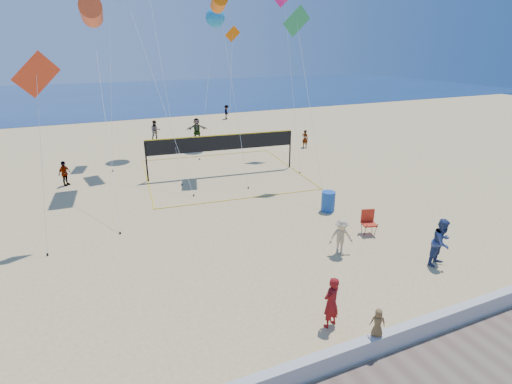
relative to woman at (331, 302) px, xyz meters
name	(u,v)px	position (x,y,z in m)	size (l,w,h in m)	color
ground	(316,295)	(0.46, 1.50, -0.83)	(120.00, 120.00, 0.00)	tan
ocean	(119,95)	(0.46, 63.50, -0.82)	(140.00, 50.00, 0.03)	navy
seawall	(375,345)	(0.46, -1.50, -0.53)	(32.00, 0.30, 0.60)	#AEAFAA
woman	(331,302)	(0.00, 0.00, 0.00)	(0.61, 0.40, 1.67)	maroon
toddler	(378,323)	(0.48, -1.47, 0.18)	(0.40, 0.26, 0.83)	brown
bystander_a	(442,242)	(5.89, 1.35, 0.11)	(0.92, 0.72, 1.89)	navy
bystander_b	(341,237)	(2.88, 3.58, -0.07)	(0.98, 0.56, 1.52)	tan
far_person_0	(64,173)	(-7.36, 17.24, -0.08)	(0.89, 0.37, 1.51)	gray
far_person_1	(197,129)	(3.27, 25.81, 0.13)	(1.79, 0.57, 1.94)	gray
far_person_2	(305,139)	(10.63, 19.59, -0.11)	(0.53, 0.35, 1.45)	gray
far_person_3	(155,131)	(-0.13, 27.02, 0.06)	(0.87, 0.67, 1.78)	gray
far_person_4	(227,112)	(9.27, 34.72, -0.05)	(1.01, 0.58, 1.56)	gray
camp_chair	(368,220)	(5.10, 4.63, -0.20)	(0.73, 0.85, 1.23)	#B72714
trash_barrel	(328,201)	(4.90, 7.54, -0.32)	(0.69, 0.69, 1.03)	#18489E
volleyball_net	(222,147)	(2.05, 15.60, 0.97)	(10.59, 10.46, 2.60)	black
kite_0	(91,12)	(-4.68, 16.81, 8.80)	(1.37, 9.24, 10.40)	#CD451F
kite_2	(219,2)	(2.52, 16.67, 9.53)	(1.35, 5.58, 10.96)	#DD5E05
kite_3	(37,82)	(-7.38, 9.83, 5.81)	(1.77, 1.96, 7.81)	red
kite_4	(298,31)	(5.60, 12.46, 7.87)	(1.76, 5.37, 10.04)	#288E4C
kite_5	(285,4)	(8.22, 19.15, 9.84)	(2.47, 6.16, 12.18)	#E01774
kite_7	(215,18)	(4.68, 23.93, 9.11)	(3.95, 5.37, 10.68)	#157CC0
kite_9	(232,42)	(7.07, 26.62, 7.32)	(3.18, 5.64, 9.53)	#DD5E05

